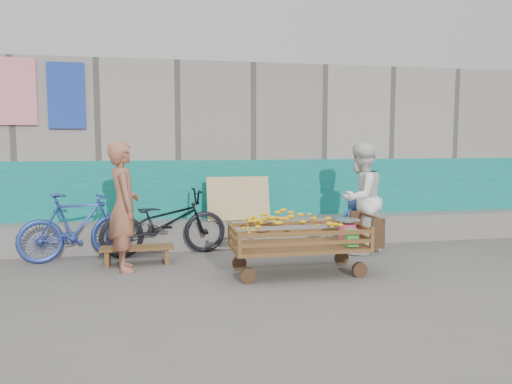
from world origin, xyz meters
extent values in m
plane|color=#5F5D57|center=(0.00, 0.00, 0.00)|extent=(80.00, 80.00, 0.00)
cube|color=gray|center=(0.00, 4.10, 1.50)|extent=(12.00, 3.00, 3.00)
cube|color=#09736E|center=(0.00, 2.58, 0.70)|extent=(12.00, 0.03, 1.40)
cube|color=slate|center=(0.00, 2.35, 0.23)|extent=(12.00, 0.50, 0.45)
cube|color=tan|center=(0.30, 2.22, 0.80)|extent=(1.00, 0.19, 0.68)
cube|color=pink|center=(-3.00, 2.56, 2.45)|extent=(0.55, 0.03, 1.00)
cube|color=#213EA5|center=(-2.30, 2.56, 2.40)|extent=(0.55, 0.03, 1.00)
cube|color=brown|center=(0.80, 0.51, 0.36)|extent=(1.72, 0.86, 0.05)
cylinder|color=#312312|center=(0.08, 0.19, 0.10)|extent=(0.19, 0.06, 0.19)
cube|color=brown|center=(-0.03, 0.11, 0.52)|extent=(0.05, 0.05, 0.27)
cylinder|color=#312312|center=(0.08, 0.82, 0.10)|extent=(0.19, 0.06, 0.19)
cube|color=brown|center=(-0.03, 0.91, 0.52)|extent=(0.05, 0.05, 0.27)
cylinder|color=#312312|center=(1.51, 0.19, 0.10)|extent=(0.19, 0.06, 0.19)
cube|color=brown|center=(1.63, 0.11, 0.52)|extent=(0.05, 0.05, 0.27)
cylinder|color=#312312|center=(1.51, 0.82, 0.10)|extent=(0.19, 0.06, 0.19)
cube|color=brown|center=(1.63, 0.91, 0.52)|extent=(0.05, 0.05, 0.27)
cube|color=brown|center=(0.80, 0.11, 0.48)|extent=(1.66, 0.04, 0.05)
cube|color=brown|center=(0.80, 0.11, 0.59)|extent=(1.66, 0.04, 0.05)
cube|color=brown|center=(0.80, 0.91, 0.48)|extent=(1.66, 0.04, 0.05)
cube|color=brown|center=(0.80, 0.91, 0.59)|extent=(1.66, 0.04, 0.05)
cube|color=brown|center=(-0.03, 0.51, 0.48)|extent=(0.04, 0.80, 0.05)
cube|color=brown|center=(-0.03, 0.51, 0.59)|extent=(0.04, 0.80, 0.05)
cube|color=brown|center=(1.63, 0.51, 0.48)|extent=(0.04, 0.80, 0.05)
cube|color=brown|center=(1.63, 0.51, 0.59)|extent=(0.04, 0.80, 0.05)
cylinder|color=#312312|center=(1.80, 0.51, 0.72)|extent=(0.04, 0.76, 0.04)
cube|color=#312312|center=(1.73, 0.86, 0.55)|extent=(0.17, 0.04, 0.38)
cube|color=#312312|center=(1.73, 0.16, 0.55)|extent=(0.17, 0.04, 0.38)
ellipsoid|color=yellow|center=(0.70, 0.51, 0.59)|extent=(1.24, 0.67, 0.42)
cylinder|color=#F04F78|center=(1.46, 0.51, 0.51)|extent=(0.23, 0.23, 0.25)
cylinder|color=silver|center=(1.46, 0.51, 0.64)|extent=(0.03, 0.03, 0.06)
cylinder|color=silver|center=(1.46, 0.51, 0.68)|extent=(0.32, 0.32, 0.02)
cube|color=green|center=(1.42, 0.24, 0.50)|extent=(0.15, 0.11, 0.21)
cube|color=brown|center=(-1.25, 1.43, 0.23)|extent=(1.00, 0.30, 0.04)
cube|color=brown|center=(-1.65, 1.43, 0.10)|extent=(0.06, 0.28, 0.20)
cube|color=brown|center=(-0.85, 1.43, 0.10)|extent=(0.06, 0.28, 0.20)
imported|color=#9E5E44|center=(-1.40, 1.14, 0.85)|extent=(0.51, 0.68, 1.70)
imported|color=white|center=(2.04, 1.45, 0.84)|extent=(1.04, 0.99, 1.69)
imported|color=#324DA1|center=(2.01, 1.59, 0.44)|extent=(0.49, 0.37, 0.89)
imported|color=black|center=(-0.88, 1.94, 0.49)|extent=(1.94, 0.90, 0.98)
imported|color=#2A409C|center=(-2.10, 1.85, 0.49)|extent=(1.69, 0.93, 0.98)
camera|label=1|loc=(-0.97, -5.57, 1.69)|focal=35.00mm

